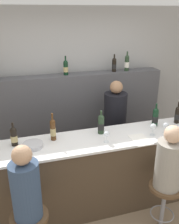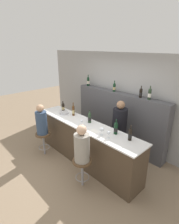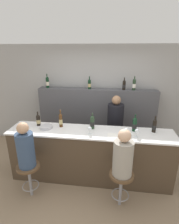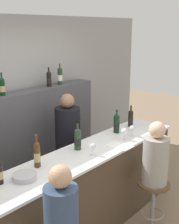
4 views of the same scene
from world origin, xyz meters
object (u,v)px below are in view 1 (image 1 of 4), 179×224
at_px(wine_glass_0, 107,134).
at_px(wine_glass_2, 166,126).
at_px(guest_seated_left, 26,187).
at_px(guest_seated_right, 169,161).
at_px(wine_bottle_counter_3, 155,117).
at_px(wine_bottle_backbar_3, 127,63).
at_px(wine_bottle_backbar_1, 66,67).
at_px(wine_bottle_counter_0, 14,136).
at_px(bartender, 114,132).
at_px(metal_bowl, 33,145).
at_px(wine_bottle_backbar_2, 114,65).
at_px(bar_stool_right, 165,195).
at_px(wine_bottle_counter_4, 177,115).
at_px(wine_glass_1, 153,127).
at_px(wine_bottle_counter_1, 53,129).
at_px(wine_bottle_counter_2, 101,124).

relative_size(wine_glass_0, wine_glass_2, 0.94).
bearing_deg(guest_seated_left, guest_seated_right, 0.00).
relative_size(wine_bottle_counter_3, guest_seated_left, 0.41).
distance_m(wine_bottle_backbar_3, guest_seated_left, 2.72).
xyz_separation_m(wine_bottle_backbar_1, wine_glass_2, (1.01, -1.37, -0.54)).
relative_size(wine_bottle_counter_0, bartender, 0.19).
distance_m(metal_bowl, guest_seated_left, 0.63).
xyz_separation_m(wine_bottle_backbar_2, bar_stool_right, (-0.06, -1.86, -1.19)).
height_order(wine_glass_2, bar_stool_right, wine_glass_2).
bearing_deg(wine_bottle_counter_4, wine_bottle_backbar_1, 139.99).
xyz_separation_m(wine_glass_1, metal_bowl, (-1.49, 0.13, -0.08)).
bearing_deg(bar_stool_right, wine_bottle_backbar_3, 80.99).
distance_m(wine_bottle_counter_0, wine_bottle_backbar_2, 2.10).
xyz_separation_m(wine_bottle_counter_1, wine_bottle_backbar_1, (0.41, 1.13, 0.51)).
height_order(wine_glass_1, wine_glass_2, wine_glass_1).
distance_m(bar_stool_right, bartender, 1.34).
xyz_separation_m(wine_bottle_counter_1, bartender, (1.06, 0.59, -0.47)).
bearing_deg(wine_bottle_backbar_2, wine_bottle_counter_1, -137.61).
xyz_separation_m(metal_bowl, guest_seated_left, (-0.13, -0.61, -0.10)).
xyz_separation_m(wine_bottle_counter_1, wine_bottle_counter_2, (0.62, 0.00, -0.01)).
distance_m(wine_bottle_counter_2, wine_bottle_counter_3, 0.79).
bearing_deg(wine_bottle_counter_2, wine_bottle_counter_0, 180.00).
bearing_deg(guest_seated_left, wine_bottle_backbar_1, 66.72).
bearing_deg(bartender, bar_stool_right, -85.17).
relative_size(wine_bottle_counter_3, wine_bottle_counter_4, 1.03).
height_order(wine_bottle_counter_3, wine_bottle_backbar_3, wine_bottle_backbar_3).
xyz_separation_m(wine_bottle_counter_0, bar_stool_right, (1.63, -0.73, -0.66)).
bearing_deg(wine_bottle_counter_3, wine_glass_1, -125.16).
bearing_deg(bartender, guest_seated_left, -137.73).
distance_m(wine_bottle_backbar_1, metal_bowl, 1.54).
bearing_deg(guest_seated_left, wine_bottle_counter_0, 95.68).
distance_m(wine_bottle_backbar_1, wine_glass_2, 1.78).
relative_size(wine_bottle_counter_0, wine_bottle_counter_1, 0.82).
relative_size(wine_bottle_counter_2, guest_seated_right, 0.41).
height_order(wine_bottle_backbar_3, wine_glass_1, wine_bottle_backbar_3).
bearing_deg(metal_bowl, wine_bottle_counter_4, 3.25).
bearing_deg(wine_bottle_counter_2, wine_glass_2, -16.81).
height_order(wine_glass_2, bartender, bartender).
distance_m(guest_seated_left, guest_seated_right, 1.56).
height_order(wine_bottle_counter_0, bar_stool_right, wine_bottle_counter_0).
xyz_separation_m(wine_bottle_backbar_3, guest_seated_right, (-0.29, -1.86, -0.74)).
distance_m(wine_bottle_counter_2, guest_seated_right, 0.94).
bearing_deg(wine_bottle_counter_2, wine_bottle_counter_3, 0.00).
bearing_deg(metal_bowl, wine_bottle_backbar_1, 61.69).
bearing_deg(bartender, wine_glass_1, -78.28).
bearing_deg(bartender, wine_bottle_counter_2, -126.97).
bearing_deg(wine_glass_2, wine_bottle_counter_1, 170.33).
bearing_deg(metal_bowl, guest_seated_left, -101.89).
xyz_separation_m(wine_bottle_counter_1, wine_glass_0, (0.60, -0.24, -0.04)).
bearing_deg(wine_bottle_backbar_1, wine_bottle_backbar_3, -0.00).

